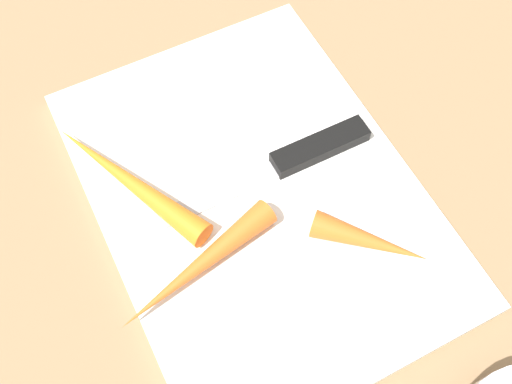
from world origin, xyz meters
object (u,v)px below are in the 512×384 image
Objects in this scene: carrot_medium at (198,266)px; carrot_shortest at (369,241)px; knife at (307,153)px; cutting_board at (256,195)px; carrot_longest at (128,180)px.

carrot_shortest is at bearing 147.38° from carrot_medium.
carrot_shortest reaches higher than knife.
knife is (0.01, -0.06, 0.01)m from cutting_board.
knife is 0.15m from carrot_longest.
carrot_longest is 0.21m from carrot_shortest.
carrot_longest and carrot_shortest have the same top height.
carrot_medium is 0.10m from carrot_longest.
carrot_longest is (0.10, 0.02, 0.00)m from carrot_medium.
carrot_medium is 0.14m from carrot_shortest.
cutting_board is 1.80× the size of knife.
cutting_board is at bearing 170.28° from carrot_shortest.
carrot_medium reaches higher than knife.
knife is at bearing -171.29° from carrot_medium.
carrot_longest is at bearing -176.20° from carrot_shortest.
carrot_longest reaches higher than knife.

